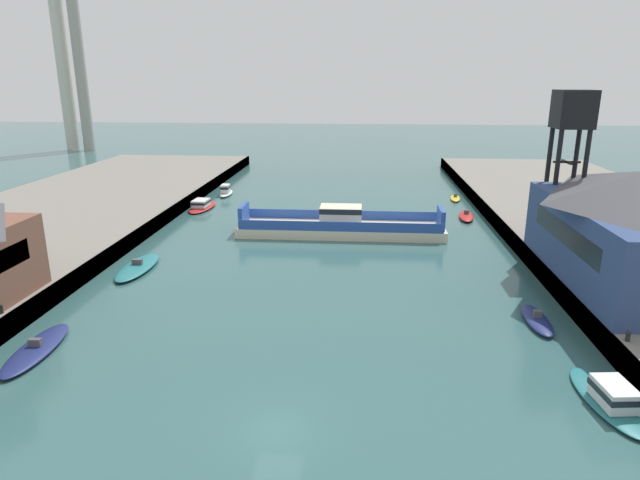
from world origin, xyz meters
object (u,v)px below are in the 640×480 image
moored_boat_far_right (36,349)px  smokestack_distant_a (80,67)px  crane_tower (572,125)px  smokestack_distant_b (63,65)px  moored_boat_upstream_b (455,198)px  moored_boat_mid_left (537,320)px  chain_ferry (341,226)px  moored_boat_mid_right (610,397)px  moored_boat_far_left (466,216)px  moored_boat_upstream_a (226,191)px  moored_boat_near_left (202,205)px  moored_boat_near_right (138,267)px  warehouse_shed (635,227)px

moored_boat_far_right → smokestack_distant_a: smokestack_distant_a is taller
crane_tower → smokestack_distant_b: smokestack_distant_b is taller
moored_boat_upstream_b → crane_tower: crane_tower is taller
moored_boat_mid_left → smokestack_distant_a: smokestack_distant_a is taller
moored_boat_mid_left → smokestack_distant_a: 127.45m
chain_ferry → smokestack_distant_a: bearing=132.7°
crane_tower → moored_boat_mid_right: bearing=-101.8°
moored_boat_mid_right → moored_boat_upstream_b: moored_boat_mid_right is taller
crane_tower → moored_boat_far_left: bearing=109.2°
smokestack_distant_b → chain_ferry: bearing=-45.6°
moored_boat_upstream_a → moored_boat_upstream_b: (35.09, -0.34, -0.42)m
moored_boat_near_left → moored_boat_near_right: moored_boat_near_left is taller
moored_boat_far_left → smokestack_distant_b: (-87.17, 63.88, 20.34)m
moored_boat_mid_right → smokestack_distant_a: size_ratio=0.19×
smokestack_distant_a → smokestack_distant_b: smokestack_distant_b is taller
chain_ferry → moored_boat_upstream_a: bearing=132.2°
chain_ferry → moored_boat_upstream_b: bearing=51.3°
moored_boat_near_left → moored_boat_mid_left: size_ratio=1.42×
moored_boat_upstream_a → warehouse_shed: bearing=-41.9°
moored_boat_far_right → crane_tower: crane_tower is taller
moored_boat_near_left → moored_boat_far_right: bearing=-88.6°
moored_boat_near_right → moored_boat_upstream_b: size_ratio=1.67×
moored_boat_far_right → chain_ferry: bearing=58.1°
chain_ferry → warehouse_shed: warehouse_shed is taller
moored_boat_mid_right → smokestack_distant_a: bearing=128.1°
smokestack_distant_a → moored_boat_near_left: bearing=-52.5°
moored_boat_far_left → smokestack_distant_a: (-82.70, 63.41, 19.78)m
moored_boat_mid_right → warehouse_shed: bearing=64.3°
moored_boat_upstream_a → crane_tower: size_ratio=0.37×
moored_boat_near_right → moored_boat_upstream_a: 34.52m
crane_tower → smokestack_distant_a: 119.49m
chain_ferry → moored_boat_mid_left: (15.53, -22.93, -0.76)m
moored_boat_mid_right → smokestack_distant_b: size_ratio=0.19×
smokestack_distant_b → moored_boat_mid_left: bearing=-47.8°
moored_boat_mid_left → moored_boat_far_left: bearing=89.2°
moored_boat_mid_right → crane_tower: 29.35m
chain_ferry → crane_tower: (21.74, -7.63, 12.21)m
crane_tower → smokestack_distant_b: (-92.96, 80.48, 7.39)m
moored_boat_far_left → moored_boat_upstream_b: size_ratio=1.28×
warehouse_shed → smokestack_distant_a: (-90.70, 90.05, 13.92)m
chain_ferry → crane_tower: 26.08m
moored_boat_mid_left → moored_boat_upstream_b: (0.79, 43.26, -0.04)m
moored_boat_upstream_a → warehouse_shed: size_ratio=0.27×
moored_boat_mid_left → moored_boat_far_left: (0.42, 31.89, 0.02)m
moored_boat_far_right → warehouse_shed: 44.94m
moored_boat_upstream_a → moored_boat_near_left: bearing=-96.5°
crane_tower → smokestack_distant_a: bearing=137.9°
moored_boat_mid_left → warehouse_shed: (8.43, 5.25, 5.88)m
chain_ferry → moored_boat_near_left: size_ratio=2.98×
moored_boat_near_right → moored_boat_upstream_a: size_ratio=1.53×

